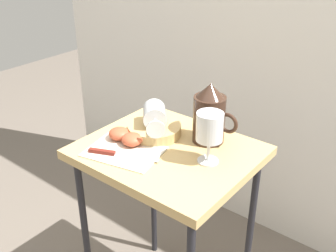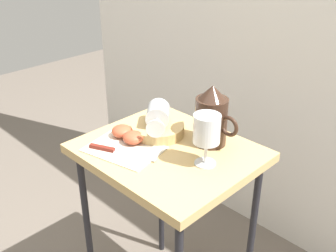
# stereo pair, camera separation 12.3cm
# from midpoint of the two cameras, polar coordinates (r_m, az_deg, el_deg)

# --- Properties ---
(curtain_drape) EXTENTS (2.40, 0.03, 1.80)m
(curtain_drape) POSITION_cam_midpoint_polar(r_m,az_deg,el_deg) (1.70, 18.26, 10.61)
(curtain_drape) COLOR silver
(curtain_drape) RESTS_ON ground_plane
(table) EXTENTS (0.53, 0.45, 0.71)m
(table) POSITION_cam_midpoint_polar(r_m,az_deg,el_deg) (1.31, 2.70, -6.22)
(table) COLOR tan
(table) RESTS_ON ground_plane
(linen_napkin) EXTENTS (0.26, 0.21, 0.00)m
(linen_napkin) POSITION_cam_midpoint_polar(r_m,az_deg,el_deg) (1.26, -3.49, -3.36)
(linen_napkin) COLOR beige
(linen_napkin) RESTS_ON table
(basket_tray) EXTENTS (0.18, 0.18, 0.03)m
(basket_tray) POSITION_cam_midpoint_polar(r_m,az_deg,el_deg) (1.34, 1.15, -0.53)
(basket_tray) COLOR tan
(basket_tray) RESTS_ON table
(pitcher) EXTENTS (0.16, 0.10, 0.20)m
(pitcher) POSITION_cam_midpoint_polar(r_m,az_deg,el_deg) (1.27, 8.95, 0.71)
(pitcher) COLOR #382319
(pitcher) RESTS_ON table
(wine_glass_upright) EXTENTS (0.08, 0.08, 0.16)m
(wine_glass_upright) POSITION_cam_midpoint_polar(r_m,az_deg,el_deg) (1.15, 8.59, -0.86)
(wine_glass_upright) COLOR silver
(wine_glass_upright) RESTS_ON table
(wine_glass_tipped_near) EXTENTS (0.15, 0.16, 0.08)m
(wine_glass_tipped_near) POSITION_cam_midpoint_polar(r_m,az_deg,el_deg) (1.32, 1.21, 1.59)
(wine_glass_tipped_near) COLOR silver
(wine_glass_tipped_near) RESTS_ON basket_tray
(apple_half_left) EXTENTS (0.07, 0.07, 0.04)m
(apple_half_left) POSITION_cam_midpoint_polar(r_m,az_deg,el_deg) (1.32, -3.94, -0.79)
(apple_half_left) COLOR #C15133
(apple_half_left) RESTS_ON linen_napkin
(apple_half_right) EXTENTS (0.07, 0.07, 0.04)m
(apple_half_right) POSITION_cam_midpoint_polar(r_m,az_deg,el_deg) (1.28, -2.24, -1.71)
(apple_half_right) COLOR #C15133
(apple_half_right) RESTS_ON linen_napkin
(knife) EXTENTS (0.21, 0.10, 0.01)m
(knife) POSITION_cam_midpoint_polar(r_m,az_deg,el_deg) (1.24, -5.16, -3.56)
(knife) COLOR silver
(knife) RESTS_ON linen_napkin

